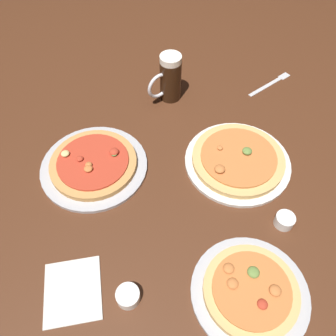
# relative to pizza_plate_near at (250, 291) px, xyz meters

# --- Properties ---
(ground_plane) EXTENTS (2.40, 2.40, 0.03)m
(ground_plane) POSITION_rel_pizza_plate_near_xyz_m (-0.22, 0.35, -0.03)
(ground_plane) COLOR #4C2816
(pizza_plate_near) EXTENTS (0.29, 0.29, 0.05)m
(pizza_plate_near) POSITION_rel_pizza_plate_near_xyz_m (0.00, 0.00, 0.00)
(pizza_plate_near) COLOR #B2B2B7
(pizza_plate_near) RESTS_ON ground_plane
(pizza_plate_far) EXTENTS (0.33, 0.33, 0.05)m
(pizza_plate_far) POSITION_rel_pizza_plate_near_xyz_m (-0.01, 0.40, 0.00)
(pizza_plate_far) COLOR silver
(pizza_plate_far) RESTS_ON ground_plane
(pizza_plate_side) EXTENTS (0.33, 0.33, 0.05)m
(pizza_plate_side) POSITION_rel_pizza_plate_near_xyz_m (-0.45, 0.35, -0.00)
(pizza_plate_side) COLOR #B2B2B7
(pizza_plate_side) RESTS_ON ground_plane
(beer_mug_dark) EXTENTS (0.11, 0.11, 0.17)m
(beer_mug_dark) POSITION_rel_pizza_plate_near_xyz_m (-0.24, 0.69, 0.07)
(beer_mug_dark) COLOR black
(beer_mug_dark) RESTS_ON ground_plane
(ramekin_sauce) EXTENTS (0.05, 0.05, 0.03)m
(ramekin_sauce) POSITION_rel_pizza_plate_near_xyz_m (0.11, 0.20, 0.00)
(ramekin_sauce) COLOR white
(ramekin_sauce) RESTS_ON ground_plane
(ramekin_butter) EXTENTS (0.06, 0.06, 0.03)m
(ramekin_butter) POSITION_rel_pizza_plate_near_xyz_m (-0.29, -0.03, 0.00)
(ramekin_butter) COLOR white
(ramekin_butter) RESTS_ON ground_plane
(napkin_folded) EXTENTS (0.17, 0.19, 0.01)m
(napkin_folded) POSITION_rel_pizza_plate_near_xyz_m (-0.43, -0.03, -0.01)
(napkin_folded) COLOR silver
(napkin_folded) RESTS_ON ground_plane
(fork_left) EXTENTS (0.17, 0.16, 0.01)m
(fork_left) POSITION_rel_pizza_plate_near_xyz_m (0.14, 0.80, -0.01)
(fork_left) COLOR silver
(fork_left) RESTS_ON ground_plane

